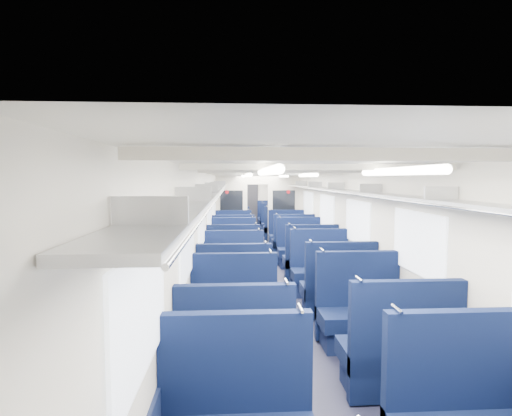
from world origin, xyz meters
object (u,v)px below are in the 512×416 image
(seat_16, at_px, (233,245))
(seat_25, at_px, (273,222))
(seat_19, at_px, (287,237))
(seat_21, at_px, (280,230))
(seat_26, at_px, (233,220))
(bulkhead, at_px, (258,207))
(seat_10, at_px, (234,276))
(seat_13, at_px, (310,262))
(seat_22, at_px, (233,226))
(seat_5, at_px, (399,357))
(seat_11, at_px, (320,273))
(seat_7, at_px, (360,316))
(seat_23, at_px, (276,225))
(seat_27, at_px, (271,220))
(seat_8, at_px, (234,296))
(seat_20, at_px, (233,230))
(seat_18, at_px, (233,238))
(seat_12, at_px, (233,262))
(seat_9, at_px, (338,292))
(end_door, at_px, (250,204))
(seat_14, at_px, (233,252))
(seat_4, at_px, (235,364))
(seat_17, at_px, (293,244))
(seat_6, at_px, (234,320))
(seat_15, at_px, (300,251))

(seat_16, relative_size, seat_25, 1.00)
(seat_16, height_order, seat_19, same)
(seat_21, distance_m, seat_26, 3.83)
(seat_19, bearing_deg, seat_21, 90.00)
(bulkhead, distance_m, seat_10, 6.07)
(seat_13, xyz_separation_m, seat_22, (-1.66, 6.62, 0.00))
(seat_5, bearing_deg, seat_16, 103.51)
(seat_11, bearing_deg, seat_5, -90.00)
(seat_7, xyz_separation_m, seat_13, (0.00, 3.37, 0.00))
(seat_5, height_order, seat_19, same)
(seat_21, xyz_separation_m, seat_23, (0.00, 1.26, 0.00))
(seat_27, bearing_deg, seat_8, -98.39)
(seat_20, xyz_separation_m, seat_21, (1.66, 0.04, 0.00))
(seat_8, height_order, seat_13, same)
(seat_18, bearing_deg, seat_11, -70.10)
(seat_12, bearing_deg, seat_9, -54.95)
(seat_19, bearing_deg, seat_16, -142.37)
(end_door, bearing_deg, seat_18, -96.96)
(seat_7, relative_size, seat_8, 1.00)
(end_door, bearing_deg, seat_14, -95.23)
(seat_8, relative_size, seat_19, 1.00)
(seat_14, bearing_deg, seat_21, 68.40)
(seat_14, bearing_deg, seat_4, -90.00)
(seat_17, bearing_deg, seat_6, -105.87)
(end_door, xyz_separation_m, seat_23, (0.83, -3.62, -0.61))
(seat_14, distance_m, seat_26, 7.64)
(seat_7, bearing_deg, seat_4, -142.80)
(seat_8, xyz_separation_m, seat_14, (0.00, 3.65, 0.00))
(seat_4, distance_m, seat_25, 12.56)
(seat_15, bearing_deg, seat_5, -90.00)
(seat_9, xyz_separation_m, seat_18, (-1.66, 5.85, 0.00))
(seat_12, height_order, seat_25, same)
(seat_12, relative_size, seat_14, 1.00)
(seat_4, xyz_separation_m, seat_8, (0.00, 2.28, 0.00))
(seat_13, bearing_deg, seat_22, 104.07)
(seat_12, bearing_deg, end_door, 85.38)
(seat_12, bearing_deg, seat_18, 90.00)
(seat_4, xyz_separation_m, seat_17, (1.66, 7.06, 0.00))
(seat_12, bearing_deg, seat_16, 90.00)
(seat_7, bearing_deg, seat_26, 97.68)
(seat_16, bearing_deg, seat_4, -90.00)
(seat_14, bearing_deg, seat_25, 75.72)
(seat_11, bearing_deg, seat_13, 90.00)
(seat_5, distance_m, seat_25, 12.41)
(seat_6, height_order, seat_19, same)
(seat_26, bearing_deg, bulkhead, -78.58)
(seat_9, distance_m, seat_26, 11.33)
(seat_9, distance_m, seat_18, 6.08)
(seat_16, bearing_deg, seat_26, 90.00)
(seat_18, distance_m, seat_23, 3.58)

